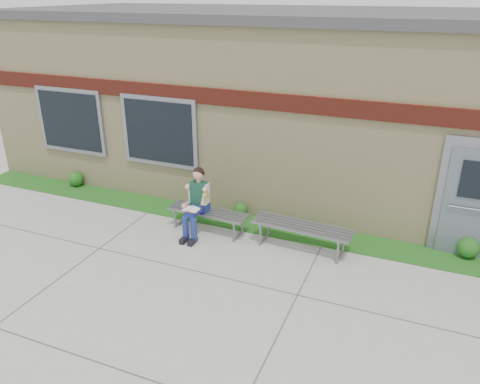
% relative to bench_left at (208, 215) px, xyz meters
% --- Properties ---
extents(ground, '(80.00, 80.00, 0.00)m').
position_rel_bench_left_xyz_m(ground, '(1.36, -2.00, -0.35)').
color(ground, '#9E9E99').
rests_on(ground, ground).
extents(grass_strip, '(16.00, 0.80, 0.02)m').
position_rel_bench_left_xyz_m(grass_strip, '(1.36, 0.60, -0.34)').
color(grass_strip, '#1F5115').
rests_on(grass_strip, ground).
extents(school_building, '(16.20, 6.22, 4.20)m').
position_rel_bench_left_xyz_m(school_building, '(1.36, 3.99, 1.76)').
color(school_building, beige).
rests_on(school_building, ground).
extents(bench_left, '(1.75, 0.57, 0.45)m').
position_rel_bench_left_xyz_m(bench_left, '(0.00, 0.00, 0.00)').
color(bench_left, slate).
rests_on(bench_left, ground).
extents(bench_right, '(1.96, 0.65, 0.50)m').
position_rel_bench_left_xyz_m(bench_right, '(2.00, 0.00, 0.04)').
color(bench_right, slate).
rests_on(bench_right, ground).
extents(girl, '(0.52, 0.85, 1.40)m').
position_rel_bench_left_xyz_m(girl, '(-0.15, -0.21, 0.38)').
color(girl, navy).
rests_on(girl, ground).
extents(shrub_west, '(0.37, 0.37, 0.37)m').
position_rel_bench_left_xyz_m(shrub_west, '(-4.16, 0.85, -0.14)').
color(shrub_west, '#1F5115').
rests_on(shrub_west, grass_strip).
extents(shrub_mid, '(0.30, 0.30, 0.30)m').
position_rel_bench_left_xyz_m(shrub_mid, '(0.38, 0.85, -0.17)').
color(shrub_mid, '#1F5115').
rests_on(shrub_mid, grass_strip).
extents(shrub_east, '(0.40, 0.40, 0.40)m').
position_rel_bench_left_xyz_m(shrub_east, '(4.98, 0.85, -0.12)').
color(shrub_east, '#1F5115').
rests_on(shrub_east, grass_strip).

